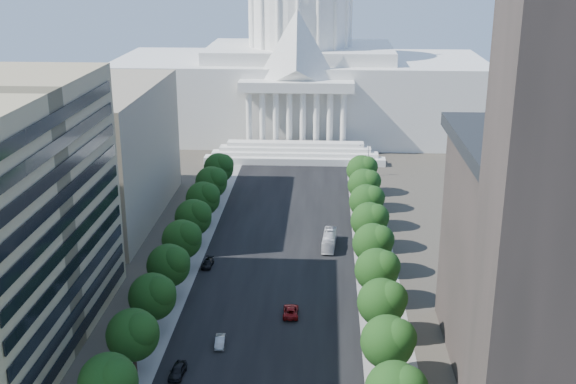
% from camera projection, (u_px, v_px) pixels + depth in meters
% --- Properties ---
extents(road_asphalt, '(30.00, 260.00, 0.01)m').
position_uv_depth(road_asphalt, '(283.00, 236.00, 154.58)').
color(road_asphalt, black).
rests_on(road_asphalt, ground).
extents(sidewalk_left, '(8.00, 260.00, 0.02)m').
position_uv_depth(sidewalk_left, '(195.00, 234.00, 155.55)').
color(sidewalk_left, gray).
rests_on(sidewalk_left, ground).
extents(sidewalk_right, '(8.00, 260.00, 0.02)m').
position_uv_depth(sidewalk_right, '(371.00, 238.00, 153.60)').
color(sidewalk_right, gray).
rests_on(sidewalk_right, ground).
extents(capitol, '(120.00, 56.00, 73.00)m').
position_uv_depth(capitol, '(300.00, 73.00, 238.23)').
color(capitol, white).
rests_on(capitol, ground).
extents(office_block_left_far, '(38.00, 52.00, 30.00)m').
position_uv_depth(office_block_left_far, '(72.00, 153.00, 161.80)').
color(office_block_left_far, gray).
rests_on(office_block_left_far, ground).
extents(tree_l_b, '(7.79, 7.60, 9.97)m').
position_uv_depth(tree_l_b, '(110.00, 381.00, 90.71)').
color(tree_l_b, '#33261C').
rests_on(tree_l_b, ground).
extents(tree_l_c, '(7.79, 7.60, 9.97)m').
position_uv_depth(tree_l_c, '(135.00, 334.00, 102.09)').
color(tree_l_c, '#33261C').
rests_on(tree_l_c, ground).
extents(tree_l_d, '(7.79, 7.60, 9.97)m').
position_uv_depth(tree_l_d, '(154.00, 296.00, 113.46)').
color(tree_l_d, '#33261C').
rests_on(tree_l_d, ground).
extents(tree_l_e, '(7.79, 7.60, 9.97)m').
position_uv_depth(tree_l_e, '(170.00, 264.00, 124.83)').
color(tree_l_e, '#33261C').
rests_on(tree_l_e, ground).
extents(tree_l_f, '(7.79, 7.60, 9.97)m').
position_uv_depth(tree_l_f, '(183.00, 238.00, 136.21)').
color(tree_l_f, '#33261C').
rests_on(tree_l_f, ground).
extents(tree_l_g, '(7.79, 7.60, 9.97)m').
position_uv_depth(tree_l_g, '(195.00, 216.00, 147.58)').
color(tree_l_g, '#33261C').
rests_on(tree_l_g, ground).
extents(tree_l_h, '(7.79, 7.60, 9.97)m').
position_uv_depth(tree_l_h, '(204.00, 198.00, 158.96)').
color(tree_l_h, '#33261C').
rests_on(tree_l_h, ground).
extents(tree_l_i, '(7.79, 7.60, 9.97)m').
position_uv_depth(tree_l_i, '(213.00, 181.00, 170.33)').
color(tree_l_i, '#33261C').
rests_on(tree_l_i, ground).
extents(tree_l_j, '(7.79, 7.60, 9.97)m').
position_uv_depth(tree_l_j, '(220.00, 167.00, 181.71)').
color(tree_l_j, '#33261C').
rests_on(tree_l_j, ground).
extents(tree_r_c, '(7.79, 7.60, 9.97)m').
position_uv_depth(tree_r_c, '(390.00, 341.00, 100.24)').
color(tree_r_c, '#33261C').
rests_on(tree_r_c, ground).
extents(tree_r_d, '(7.79, 7.60, 9.97)m').
position_uv_depth(tree_r_d, '(384.00, 301.00, 111.61)').
color(tree_r_d, '#33261C').
rests_on(tree_r_d, ground).
extents(tree_r_e, '(7.79, 7.60, 9.97)m').
position_uv_depth(tree_r_e, '(379.00, 269.00, 122.99)').
color(tree_r_e, '#33261C').
rests_on(tree_r_e, ground).
extents(tree_r_f, '(7.79, 7.60, 9.97)m').
position_uv_depth(tree_r_f, '(375.00, 242.00, 134.36)').
color(tree_r_f, '#33261C').
rests_on(tree_r_f, ground).
extents(tree_r_g, '(7.79, 7.60, 9.97)m').
position_uv_depth(tree_r_g, '(371.00, 220.00, 145.73)').
color(tree_r_g, '#33261C').
rests_on(tree_r_g, ground).
extents(tree_r_h, '(7.79, 7.60, 9.97)m').
position_uv_depth(tree_r_h, '(368.00, 201.00, 157.11)').
color(tree_r_h, '#33261C').
rests_on(tree_r_h, ground).
extents(tree_r_i, '(7.79, 7.60, 9.97)m').
position_uv_depth(tree_r_i, '(365.00, 184.00, 168.48)').
color(tree_r_i, '#33261C').
rests_on(tree_r_i, ground).
extents(tree_r_j, '(7.79, 7.60, 9.97)m').
position_uv_depth(tree_r_j, '(363.00, 169.00, 179.86)').
color(tree_r_j, '#33261C').
rests_on(tree_r_j, ground).
extents(streetlight_b, '(2.61, 0.44, 9.00)m').
position_uv_depth(streetlight_b, '(402.00, 348.00, 99.59)').
color(streetlight_b, gray).
rests_on(streetlight_b, ground).
extents(streetlight_c, '(2.61, 0.44, 9.00)m').
position_uv_depth(streetlight_c, '(388.00, 272.00, 123.29)').
color(streetlight_c, gray).
rests_on(streetlight_c, ground).
extents(streetlight_d, '(2.61, 0.44, 9.00)m').
position_uv_depth(streetlight_d, '(378.00, 221.00, 146.98)').
color(streetlight_d, gray).
rests_on(streetlight_d, ground).
extents(streetlight_e, '(2.61, 0.44, 9.00)m').
position_uv_depth(streetlight_e, '(371.00, 184.00, 170.68)').
color(streetlight_e, gray).
rests_on(streetlight_e, ground).
extents(streetlight_f, '(2.61, 0.44, 9.00)m').
position_uv_depth(streetlight_f, '(366.00, 156.00, 194.38)').
color(streetlight_f, gray).
rests_on(streetlight_f, ground).
extents(car_dark_a, '(2.27, 4.89, 1.62)m').
position_uv_depth(car_dark_a, '(178.00, 371.00, 103.28)').
color(car_dark_a, black).
rests_on(car_dark_a, ground).
extents(car_silver, '(1.72, 4.27, 1.38)m').
position_uv_depth(car_silver, '(220.00, 342.00, 111.26)').
color(car_silver, '#94979B').
rests_on(car_silver, ground).
extents(car_red, '(2.62, 5.48, 1.51)m').
position_uv_depth(car_red, '(291.00, 311.00, 120.64)').
color(car_red, maroon).
rests_on(car_red, ground).
extents(car_dark_b, '(2.18, 4.69, 1.33)m').
position_uv_depth(car_dark_b, '(208.00, 264.00, 139.36)').
color(car_dark_b, black).
rests_on(car_dark_b, ground).
extents(city_bus, '(3.15, 10.59, 2.91)m').
position_uv_depth(city_bus, '(329.00, 240.00, 148.63)').
color(city_bus, silver).
rests_on(city_bus, ground).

